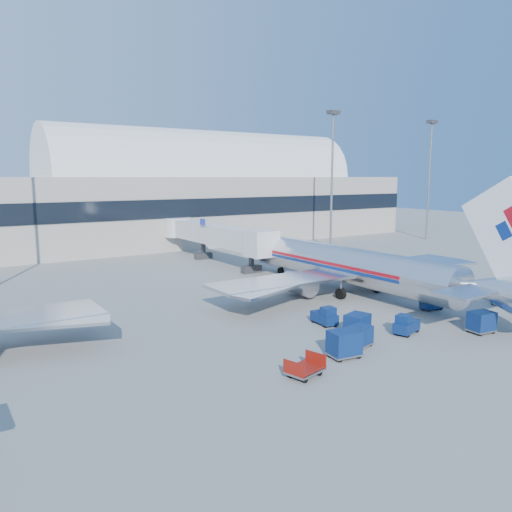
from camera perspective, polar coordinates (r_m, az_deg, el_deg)
ground at (r=43.17m, az=5.66°, el=-7.17°), size 260.00×260.00×0.00m
terminal at (r=88.95m, az=-25.55°, el=5.25°), size 170.00×28.15×21.00m
airliner_main at (r=52.33m, az=11.05°, el=-1.14°), size 32.00×37.26×12.07m
jetbridge_near at (r=71.85m, az=-5.27°, el=2.52°), size 4.40×27.50×6.25m
mast_east at (r=83.85m, az=8.72°, el=10.82°), size 2.00×1.20×22.60m
mast_far_east at (r=102.36m, az=19.27°, el=10.08°), size 2.00×1.20×22.60m
barrier_near at (r=57.10m, az=18.48°, el=-3.13°), size 3.00×0.55×0.90m
barrier_mid at (r=59.71m, az=20.43°, el=-2.72°), size 3.00×0.55×0.90m
barrier_far at (r=62.38m, az=22.21°, el=-2.34°), size 3.00×0.55×0.90m
tug_lead at (r=40.55m, az=16.75°, el=-7.53°), size 2.66×1.80×1.58m
tug_right at (r=48.42m, az=19.35°, el=-5.12°), size 2.17×1.33×1.32m
tug_left at (r=41.56m, az=7.87°, el=-6.83°), size 1.42×2.50×1.56m
cart_train_a at (r=39.06m, az=11.49°, el=-7.67°), size 2.28×1.97×1.71m
cart_train_b at (r=36.80m, az=11.79°, el=-8.90°), size 1.92×1.59×1.51m
cart_train_c at (r=34.43m, az=10.04°, el=-9.80°), size 2.29×1.87×1.84m
cart_solo_near at (r=42.81m, az=24.37°, el=-6.84°), size 2.10×1.71×1.69m
cart_solo_far at (r=52.63m, az=26.54°, el=-4.06°), size 2.32×1.94×1.81m
cart_open_red at (r=31.20m, az=5.60°, el=-12.79°), size 2.60×2.10×0.61m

